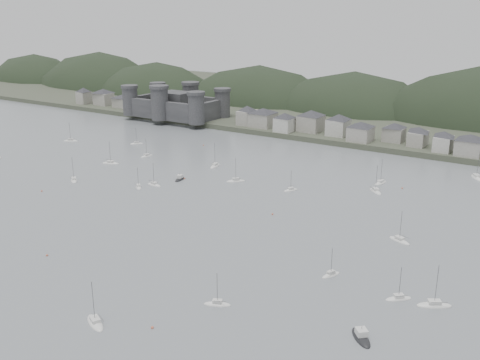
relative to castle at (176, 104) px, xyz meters
The scene contains 10 objects.
ground 216.45m from the castle, 56.28° to the right, with size 900.00×900.00×0.00m, color slate.
far_shore_land 166.61m from the castle, 43.83° to the left, with size 900.00×250.00×3.00m, color #383D2D.
forested_ridge 155.26m from the castle, 35.67° to the left, with size 851.55×103.94×102.57m.
castle is the anchor object (origin of this frame).
waterfront_town 170.64m from the castle, ahead, with size 451.48×28.46×12.92m.
sailboat_lead 240.13m from the castle, 47.78° to the right, with size 6.98×4.87×9.22m.
moored_fleet 161.31m from the castle, 47.27° to the right, with size 259.74×178.05×13.35m.
motor_launch_near 260.68m from the castle, 41.25° to the right, with size 7.72×8.06×3.96m.
motor_launch_far 135.40m from the castle, 49.54° to the right, with size 4.20×7.70×3.76m.
mooring_buoys 173.92m from the castle, 44.30° to the right, with size 174.45×147.59×0.70m.
Camera 1 is at (109.02, -90.99, 68.03)m, focal length 39.78 mm.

